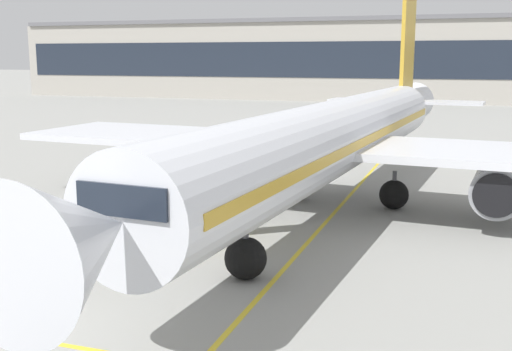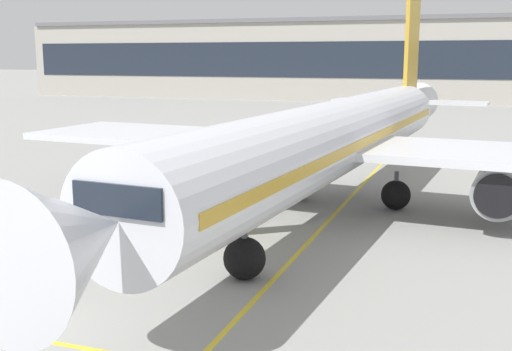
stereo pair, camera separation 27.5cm
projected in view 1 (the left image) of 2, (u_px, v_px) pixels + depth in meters
The scene contains 12 objects.
ground_plane at pixel (11, 337), 17.34m from camera, with size 600.00×600.00×0.00m, color gray.
parked_airplane at pixel (339, 137), 31.43m from camera, with size 35.16×44.41×14.96m.
belt_loader at pixel (203, 218), 26.55m from camera, with size 5.20×3.55×3.20m.
baggage_cart_lead at pixel (122, 228), 24.60m from camera, with size 2.77×2.37×1.91m.
baggage_cart_second at pixel (46, 234), 23.69m from camera, with size 2.77×2.37×1.91m.
ground_crew_by_loader at pixel (180, 228), 24.54m from camera, with size 0.27×0.57×1.74m.
ground_crew_by_carts at pixel (166, 211), 27.39m from camera, with size 0.36×0.54×1.74m.
safety_cone_engine_keepout at pixel (196, 217), 28.88m from camera, with size 0.67×0.67×0.75m.
safety_cone_wingtip at pixel (202, 192), 34.59m from camera, with size 0.53×0.53×0.61m.
safety_cone_nose_mark at pixel (182, 205), 31.10m from camera, with size 0.68×0.68×0.77m.
apron_guidance_line_lead_in at pixel (335, 212), 31.30m from camera, with size 0.20×110.00×0.01m.
terminal_building at pixel (327, 60), 114.86m from camera, with size 117.50×17.00×14.18m.
Camera 1 is at (11.59, -13.19, 7.57)m, focal length 44.28 mm.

